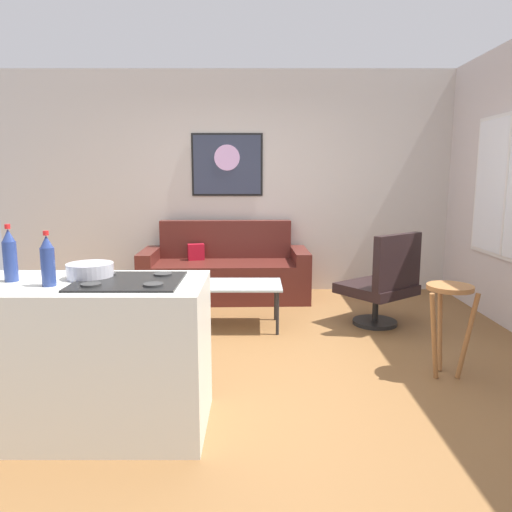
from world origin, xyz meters
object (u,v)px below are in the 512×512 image
Objects in this scene: armchair at (382,283)px; soda_bottle at (9,256)px; coffee_table at (232,287)px; mixing_bowl at (89,271)px; wall_painting at (226,165)px; soda_bottle_2 at (47,261)px; bar_stool at (448,306)px; couch at (224,273)px.

soda_bottle is (-2.68, -1.95, 0.60)m from armchair.
coffee_table is 1.01× the size of armchair.
armchair is at bearing 0.88° from coffee_table.
coffee_table is at bearing 67.54° from mixing_bowl.
wall_painting is (0.62, 3.44, 0.69)m from mixing_bowl.
soda_bottle_2 is 3.77m from wall_painting.
bar_stool is 3.49m from wall_painting.
wall_painting reaches higher than soda_bottle_2.
armchair is (1.49, 0.02, 0.04)m from coffee_table.
couch is 2.90× the size of bar_stool.
armchair is (1.64, -1.15, 0.13)m from couch.
armchair is at bearing 97.78° from bar_stool.
soda_bottle is at bearing -106.56° from wall_painting.
couch is at bearing 144.93° from armchair.
couch is at bearing -91.70° from wall_painting.
couch is at bearing 127.36° from bar_stool.
soda_bottle reaches higher than mixing_bowl.
mixing_bowl reaches higher than coffee_table.
couch is 3.39m from soda_bottle_2.
mixing_bowl is at bearing -101.40° from couch.
couch is at bearing 78.60° from mixing_bowl.
coffee_table is 3.11× the size of soda_bottle_2.
couch reaches higher than coffee_table.
mixing_bowl is at bearing 51.83° from soda_bottle_2.
soda_bottle_2 is at bearing -128.17° from mixing_bowl.
soda_bottle_2 is (0.27, -0.12, -0.01)m from soda_bottle.
bar_stool is (0.17, -1.22, 0.10)m from armchair.
wall_painting is at bearing 135.95° from armchair.
coffee_table is 2.06m from mixing_bowl.
mixing_bowl is at bearing -100.23° from wall_painting.
armchair is 3.47× the size of mixing_bowl.
soda_bottle_2 is at bearing -139.40° from armchair.
armchair is 2.84× the size of soda_bottle.
couch is 2.15× the size of armchair.
mixing_bowl is (0.43, 0.08, -0.11)m from soda_bottle.
mixing_bowl is 0.30× the size of wall_painting.
soda_bottle_2 reaches higher than bar_stool.
armchair is 3.23m from soda_bottle_2.
mixing_bowl is at bearing -165.02° from bar_stool.
mixing_bowl is (-2.42, -0.65, 0.39)m from bar_stool.
couch is 3.14m from mixing_bowl.
mixing_bowl is at bearing -140.39° from armchair.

